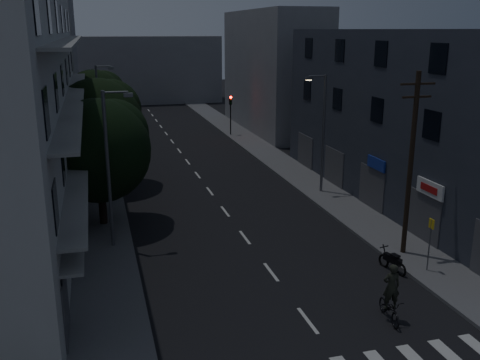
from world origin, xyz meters
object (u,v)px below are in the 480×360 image
motorcycle (392,262)px  cyclist (390,301)px  bus_stop_sign (430,235)px  utility_pole (411,161)px

motorcycle → cyclist: bearing=-134.6°
motorcycle → bus_stop_sign: bearing=-36.8°
utility_pole → bus_stop_sign: size_ratio=3.56×
bus_stop_sign → cyclist: bearing=-140.1°
utility_pole → motorcycle: 4.91m
utility_pole → bus_stop_sign: 3.69m
bus_stop_sign → motorcycle: 2.14m
utility_pole → bus_stop_sign: utility_pole is taller
motorcycle → cyclist: (-2.46, -3.91, 0.34)m
bus_stop_sign → motorcycle: bus_stop_sign is taller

